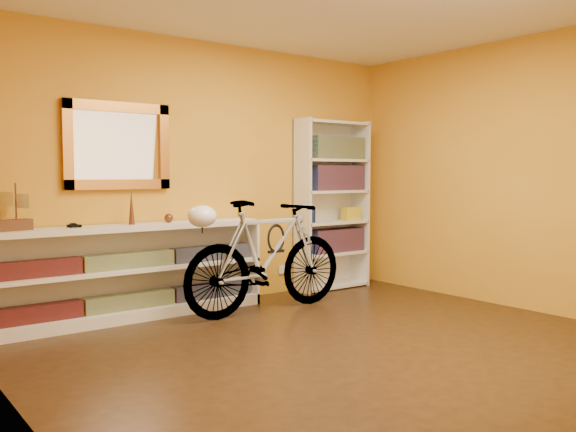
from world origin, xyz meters
TOP-DOWN VIEW (x-y plane):
  - floor at (0.00, 0.00)m, footprint 4.50×4.00m
  - back_wall at (0.00, 2.00)m, footprint 4.50×0.01m
  - left_wall at (-2.25, 0.00)m, footprint 0.01×4.00m
  - right_wall at (2.25, 0.00)m, footprint 0.01×4.00m
  - gilt_mirror at (-0.95, 1.97)m, footprint 0.98×0.06m
  - wall_socket at (0.90, 1.99)m, footprint 0.09×0.02m
  - console_unit at (-0.94, 1.81)m, footprint 2.60×0.35m
  - cd_row_lower at (-0.94, 1.79)m, footprint 2.50×0.13m
  - cd_row_upper at (-0.94, 1.79)m, footprint 2.50×0.13m
  - model_ship at (-1.91, 1.81)m, footprint 0.38×0.21m
  - toy_car at (-1.40, 1.81)m, footprint 0.00×0.00m
  - bronze_ornament at (-0.90, 1.81)m, footprint 0.05×0.05m
  - decorative_orb at (-0.54, 1.81)m, footprint 0.08×0.08m
  - bookcase at (1.50, 1.84)m, footprint 0.90×0.30m
  - book_row_a at (1.55, 1.84)m, footprint 0.70×0.22m
  - book_row_b at (1.55, 1.84)m, footprint 0.70×0.22m
  - book_row_c at (1.55, 1.84)m, footprint 0.70×0.22m
  - travel_mug at (1.19, 1.82)m, footprint 0.07×0.07m
  - red_tin at (1.30, 1.87)m, footprint 0.15×0.15m
  - yellow_bag at (1.75, 1.80)m, footprint 0.21×0.16m
  - bicycle at (0.22, 1.32)m, footprint 0.48×1.81m
  - helmet at (-0.47, 1.31)m, footprint 0.26×0.24m
  - u_lock at (0.33, 1.32)m, footprint 0.20×0.02m

SIDE VIEW (x-z plane):
  - floor at x=0.00m, z-range -0.01..0.00m
  - cd_row_lower at x=-0.94m, z-range 0.10..0.24m
  - wall_socket at x=0.90m, z-range 0.21..0.29m
  - console_unit at x=-0.94m, z-range 0.00..0.85m
  - bicycle at x=0.22m, z-range 0.00..1.06m
  - cd_row_upper at x=-0.94m, z-range 0.47..0.60m
  - book_row_a at x=1.55m, z-range 0.42..0.68m
  - u_lock at x=0.33m, z-range 0.59..0.79m
  - yellow_bag at x=1.75m, z-range 0.77..0.92m
  - travel_mug at x=1.19m, z-range 0.77..0.92m
  - toy_car at x=-1.40m, z-range 0.85..0.85m
  - decorative_orb at x=-0.54m, z-range 0.85..0.93m
  - helmet at x=-0.47m, z-range 0.84..1.03m
  - bookcase at x=1.50m, z-range 0.00..1.90m
  - bronze_ornament at x=-0.90m, z-range 0.85..1.16m
  - model_ship at x=-1.91m, z-range 0.85..1.27m
  - book_row_b at x=1.55m, z-range 1.11..1.40m
  - back_wall at x=0.00m, z-range 0.00..2.60m
  - left_wall at x=-2.25m, z-range 0.00..2.60m
  - right_wall at x=2.25m, z-range 0.00..2.60m
  - red_tin at x=1.30m, z-range 1.46..1.63m
  - gilt_mirror at x=-0.95m, z-range 1.16..1.94m
  - book_row_c at x=1.55m, z-range 1.46..1.71m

